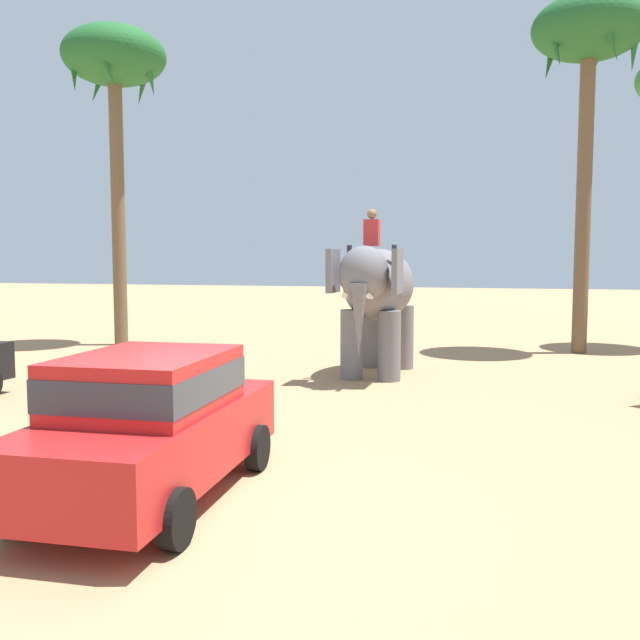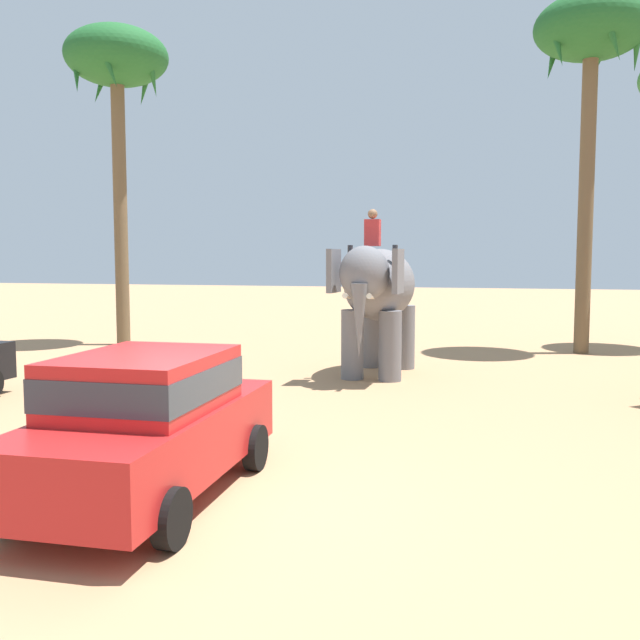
% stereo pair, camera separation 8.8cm
% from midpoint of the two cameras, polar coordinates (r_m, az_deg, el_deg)
% --- Properties ---
extents(ground_plane, '(120.00, 120.00, 0.00)m').
position_cam_midpoint_polar(ground_plane, '(8.24, -9.30, -14.63)').
color(ground_plane, tan).
extents(car_sedan_foreground, '(2.00, 4.16, 1.70)m').
position_cam_midpoint_polar(car_sedan_foreground, '(8.24, -13.64, -7.97)').
color(car_sedan_foreground, red).
rests_on(car_sedan_foreground, ground).
extents(elephant_with_mahout, '(1.70, 3.89, 3.88)m').
position_cam_midpoint_polar(elephant_with_mahout, '(16.41, 4.93, 2.33)').
color(elephant_with_mahout, slate).
rests_on(elephant_with_mahout, ground).
extents(palm_tree_near_hut, '(3.20, 3.20, 10.19)m').
position_cam_midpoint_polar(palm_tree_near_hut, '(22.47, 21.53, 20.54)').
color(palm_tree_near_hut, brown).
rests_on(palm_tree_near_hut, ground).
extents(palm_tree_left_of_road, '(3.20, 3.20, 9.97)m').
position_cam_midpoint_polar(palm_tree_left_of_road, '(23.87, -16.26, 19.23)').
color(palm_tree_left_of_road, brown).
rests_on(palm_tree_left_of_road, ground).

